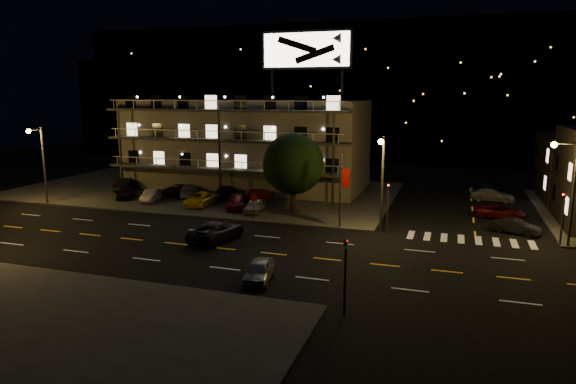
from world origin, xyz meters
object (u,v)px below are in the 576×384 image
(lot_car_4, at_px, (254,206))
(road_car_east, at_px, (259,271))
(tree, at_px, (293,166))
(lot_car_2, at_px, (201,199))
(side_car_0, at_px, (516,226))
(lot_car_7, at_px, (190,190))
(road_car_west, at_px, (216,231))

(lot_car_4, bearing_deg, road_car_east, -73.47)
(lot_car_4, height_order, road_car_east, lot_car_4)
(tree, distance_m, lot_car_4, 5.33)
(tree, xyz_separation_m, lot_car_2, (-9.71, -0.13, -3.85))
(lot_car_4, distance_m, side_car_0, 23.09)
(lot_car_7, xyz_separation_m, side_car_0, (32.81, -4.85, -0.21))
(lot_car_7, bearing_deg, lot_car_2, 109.15)
(lot_car_2, distance_m, lot_car_7, 5.19)
(lot_car_2, xyz_separation_m, road_car_west, (6.76, -10.38, -0.06))
(side_car_0, bearing_deg, lot_car_4, 111.54)
(tree, distance_m, lot_car_2, 10.45)
(tree, bearing_deg, lot_car_7, 164.08)
(road_car_east, bearing_deg, lot_car_7, 118.39)
(lot_car_4, distance_m, lot_car_7, 10.94)
(road_car_east, bearing_deg, tree, 91.70)
(lot_car_4, height_order, road_car_west, road_car_west)
(lot_car_7, xyz_separation_m, road_car_west, (10.21, -14.26, -0.08))
(side_car_0, bearing_deg, lot_car_2, 109.23)
(side_car_0, bearing_deg, tree, 107.92)
(lot_car_2, height_order, road_car_west, road_car_west)
(lot_car_7, relative_size, road_car_west, 0.86)
(lot_car_2, bearing_deg, lot_car_7, 132.20)
(lot_car_4, bearing_deg, lot_car_2, 163.49)
(side_car_0, relative_size, road_car_east, 0.98)
(lot_car_2, distance_m, road_car_west, 12.39)
(side_car_0, bearing_deg, road_car_west, 133.72)
(lot_car_7, xyz_separation_m, road_car_east, (16.61, -21.48, -0.18))
(tree, distance_m, side_car_0, 20.09)
(tree, height_order, road_car_east, tree)
(side_car_0, height_order, road_car_east, road_car_east)
(road_car_west, bearing_deg, tree, -97.13)
(lot_car_7, height_order, side_car_0, lot_car_7)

